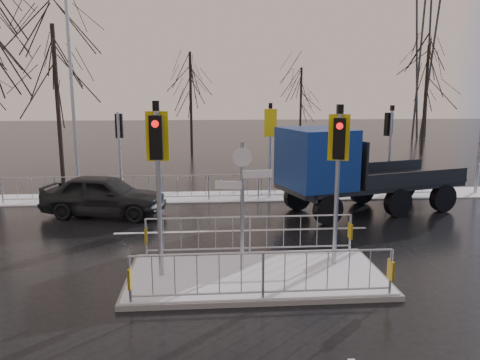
{
  "coord_description": "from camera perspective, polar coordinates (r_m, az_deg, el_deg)",
  "views": [
    {
      "loc": [
        -1.18,
        -10.36,
        4.38
      ],
      "look_at": [
        -0.14,
        2.96,
        1.8
      ],
      "focal_mm": 35.0,
      "sensor_mm": 36.0,
      "label": 1
    }
  ],
  "objects": [
    {
      "name": "car_far_lane",
      "position": [
        17.14,
        -16.25,
        -1.79
      ],
      "size": [
        4.6,
        2.63,
        1.48
      ],
      "primitive_type": "imported",
      "rotation": [
        0.0,
        0.0,
        1.35
      ],
      "color": "black",
      "rests_on": "ground"
    },
    {
      "name": "tree_far_c",
      "position": [
        34.85,
        21.8,
        11.42
      ],
      "size": [
        4.0,
        4.0,
        7.55
      ],
      "color": "black",
      "rests_on": "ground"
    },
    {
      "name": "pylon_wires",
      "position": [
        44.72,
        20.55,
        18.81
      ],
      "size": [
        70.0,
        2.38,
        19.97
      ],
      "color": "#2D3033",
      "rests_on": "ground"
    },
    {
      "name": "tree_far_b",
      "position": [
        35.11,
        7.45,
        10.5
      ],
      "size": [
        3.25,
        3.25,
        6.14
      ],
      "color": "black",
      "rests_on": "ground"
    },
    {
      "name": "street_lamp_left",
      "position": [
        20.55,
        -19.63,
        10.61
      ],
      "size": [
        1.25,
        0.18,
        8.2
      ],
      "color": "#9A9FA8",
      "rests_on": "ground"
    },
    {
      "name": "tree_near_b",
      "position": [
        23.87,
        -21.57,
        12.02
      ],
      "size": [
        4.0,
        4.0,
        7.55
      ],
      "color": "black",
      "rests_on": "ground"
    },
    {
      "name": "far_kerb_fixtures",
      "position": [
        18.82,
        0.08,
        0.63
      ],
      "size": [
        18.0,
        0.65,
        3.83
      ],
      "color": "#9A9FA8",
      "rests_on": "ground"
    },
    {
      "name": "flatbed_truck",
      "position": [
        16.84,
        11.97,
        1.34
      ],
      "size": [
        7.09,
        4.24,
        3.09
      ],
      "color": "black",
      "rests_on": "ground"
    },
    {
      "name": "lane_markings",
      "position": [
        11.01,
        2.09,
        -12.5
      ],
      "size": [
        8.0,
        11.38,
        0.01
      ],
      "color": "silver",
      "rests_on": "ground"
    },
    {
      "name": "tree_far_a",
      "position": [
        32.38,
        -6.05,
        11.64
      ],
      "size": [
        3.75,
        3.75,
        7.08
      ],
      "color": "black",
      "rests_on": "ground"
    },
    {
      "name": "snow_verge",
      "position": [
        19.49,
        -0.9,
        -2.0
      ],
      "size": [
        30.0,
        2.0,
        0.04
      ],
      "primitive_type": "cube",
      "color": "white",
      "rests_on": "ground"
    },
    {
      "name": "traffic_island",
      "position": [
        11.18,
        1.84,
        -9.99
      ],
      "size": [
        6.0,
        3.04,
        4.15
      ],
      "color": "slate",
      "rests_on": "ground"
    },
    {
      "name": "ground",
      "position": [
        11.31,
        1.89,
        -11.85
      ],
      "size": [
        120.0,
        120.0,
        0.0
      ],
      "primitive_type": "plane",
      "color": "black",
      "rests_on": "ground"
    }
  ]
}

